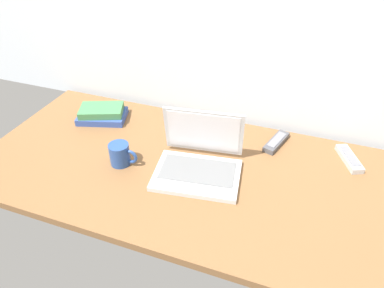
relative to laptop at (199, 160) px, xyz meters
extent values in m
cube|color=brown|center=(-0.05, -0.01, -0.06)|extent=(1.60, 0.76, 0.03)
cube|color=silver|center=(0.01, -0.04, -0.04)|extent=(0.34, 0.26, 0.02)
cube|color=slate|center=(0.00, -0.03, -0.03)|extent=(0.29, 0.18, 0.00)
cube|color=silver|center=(-0.01, 0.08, 0.07)|extent=(0.30, 0.09, 0.20)
cube|color=white|center=(-0.01, 0.08, 0.07)|extent=(0.27, 0.07, 0.17)
cylinder|color=#26478C|center=(-0.30, -0.07, 0.00)|extent=(0.08, 0.08, 0.09)
torus|color=#26478C|center=(-0.25, -0.07, 0.00)|extent=(0.06, 0.01, 0.06)
cube|color=#B7B7B7|center=(0.53, 0.24, -0.04)|extent=(0.11, 0.16, 0.02)
cube|color=slate|center=(0.53, 0.24, -0.02)|extent=(0.08, 0.12, 0.00)
cube|color=#4C4C51|center=(0.25, 0.26, -0.04)|extent=(0.09, 0.17, 0.02)
cube|color=slate|center=(0.25, 0.26, -0.02)|extent=(0.07, 0.12, 0.00)
cube|color=#334C99|center=(-0.53, 0.19, -0.03)|extent=(0.24, 0.19, 0.03)
cube|color=#3F7F4C|center=(-0.53, 0.19, 0.00)|extent=(0.22, 0.18, 0.03)
camera|label=1|loc=(0.31, -0.94, 0.81)|focal=32.45mm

